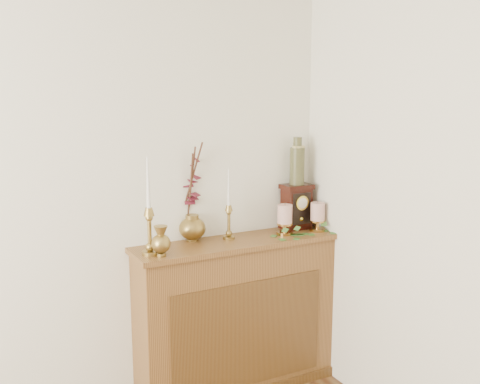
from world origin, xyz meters
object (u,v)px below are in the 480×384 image
bud_vase (161,241)px  ceramic_vase (297,163)px  candlestick_center (229,216)px  candlestick_left (149,223)px  ginger_jar (191,196)px  mantel_clock (297,207)px

bud_vase → ceramic_vase: bearing=10.4°
candlestick_center → bud_vase: candlestick_center is taller
bud_vase → candlestick_left: bearing=128.9°
candlestick_center → ceramic_vase: size_ratio=1.41×
bud_vase → ginger_jar: ginger_jar is taller
ginger_jar → ceramic_vase: same height
bud_vase → ceramic_vase: size_ratio=0.56×
ginger_jar → mantel_clock: bearing=-6.4°
ginger_jar → mantel_clock: size_ratio=2.05×
candlestick_center → mantel_clock: bearing=3.7°
candlestick_left → ceramic_vase: bearing=6.9°
ceramic_vase → candlestick_center: bearing=-176.0°
ginger_jar → ceramic_vase: size_ratio=1.95×
mantel_clock → ceramic_vase: size_ratio=0.95×
candlestick_left → bud_vase: bearing=-51.1°
candlestick_left → candlestick_center: candlestick_left is taller
candlestick_center → ceramic_vase: ceramic_vase is taller
candlestick_left → candlestick_center: bearing=9.8°
mantel_clock → bud_vase: bearing=-171.5°
bud_vase → mantel_clock: (0.96, 0.17, 0.06)m
candlestick_left → candlestick_center: (0.51, 0.09, -0.04)m
candlestick_center → bud_vase: (-0.47, -0.14, -0.05)m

